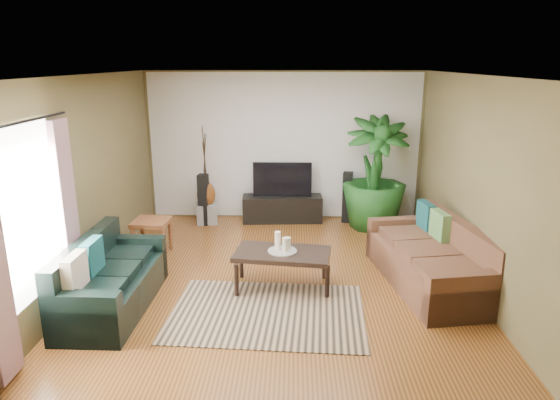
{
  "coord_description": "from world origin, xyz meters",
  "views": [
    {
      "loc": [
        0.19,
        -6.29,
        2.87
      ],
      "look_at": [
        0.0,
        0.2,
        1.05
      ],
      "focal_mm": 32.0,
      "sensor_mm": 36.0,
      "label": 1
    }
  ],
  "objects_px": {
    "vase": "(206,195)",
    "tv_stand": "(282,209)",
    "television": "(282,179)",
    "pedestal": "(207,213)",
    "sofa_left": "(112,275)",
    "sofa_right": "(430,254)",
    "speaker_right": "(347,197)",
    "potted_plant": "(375,173)",
    "coffee_table": "(282,269)",
    "speaker_left": "(204,200)",
    "side_table": "(152,237)"
  },
  "relations": [
    {
      "from": "speaker_right",
      "to": "vase",
      "type": "distance_m",
      "value": 2.57
    },
    {
      "from": "speaker_left",
      "to": "side_table",
      "type": "distance_m",
      "value": 1.57
    },
    {
      "from": "speaker_left",
      "to": "sofa_left",
      "type": "bearing_deg",
      "value": -91.57
    },
    {
      "from": "television",
      "to": "potted_plant",
      "type": "distance_m",
      "value": 1.65
    },
    {
      "from": "coffee_table",
      "to": "sofa_right",
      "type": "bearing_deg",
      "value": 12.02
    },
    {
      "from": "sofa_left",
      "to": "pedestal",
      "type": "bearing_deg",
      "value": -8.8
    },
    {
      "from": "sofa_right",
      "to": "speaker_right",
      "type": "distance_m",
      "value": 2.76
    },
    {
      "from": "coffee_table",
      "to": "television",
      "type": "relative_size",
      "value": 1.15
    },
    {
      "from": "potted_plant",
      "to": "television",
      "type": "bearing_deg",
      "value": 169.59
    },
    {
      "from": "speaker_left",
      "to": "pedestal",
      "type": "bearing_deg",
      "value": 81.73
    },
    {
      "from": "side_table",
      "to": "speaker_right",
      "type": "bearing_deg",
      "value": 28.62
    },
    {
      "from": "potted_plant",
      "to": "vase",
      "type": "height_order",
      "value": "potted_plant"
    },
    {
      "from": "coffee_table",
      "to": "speaker_left",
      "type": "height_order",
      "value": "speaker_left"
    },
    {
      "from": "coffee_table",
      "to": "speaker_right",
      "type": "relative_size",
      "value": 1.31
    },
    {
      "from": "speaker_right",
      "to": "pedestal",
      "type": "bearing_deg",
      "value": -165.69
    },
    {
      "from": "pedestal",
      "to": "vase",
      "type": "distance_m",
      "value": 0.35
    },
    {
      "from": "sofa_left",
      "to": "side_table",
      "type": "distance_m",
      "value": 1.7
    },
    {
      "from": "sofa_right",
      "to": "vase",
      "type": "bearing_deg",
      "value": -136.4
    },
    {
      "from": "side_table",
      "to": "television",
      "type": "bearing_deg",
      "value": 41.32
    },
    {
      "from": "sofa_right",
      "to": "tv_stand",
      "type": "bearing_deg",
      "value": -152.75
    },
    {
      "from": "coffee_table",
      "to": "television",
      "type": "xyz_separation_m",
      "value": [
        -0.07,
        2.79,
        0.55
      ]
    },
    {
      "from": "speaker_right",
      "to": "potted_plant",
      "type": "relative_size",
      "value": 0.47
    },
    {
      "from": "sofa_left",
      "to": "sofa_right",
      "type": "height_order",
      "value": "same"
    },
    {
      "from": "side_table",
      "to": "potted_plant",
      "type": "bearing_deg",
      "value": 21.61
    },
    {
      "from": "potted_plant",
      "to": "speaker_left",
      "type": "bearing_deg",
      "value": 178.89
    },
    {
      "from": "sofa_right",
      "to": "speaker_left",
      "type": "distance_m",
      "value": 4.16
    },
    {
      "from": "coffee_table",
      "to": "speaker_right",
      "type": "xyz_separation_m",
      "value": [
        1.12,
        2.79,
        0.22
      ]
    },
    {
      "from": "coffee_table",
      "to": "speaker_right",
      "type": "height_order",
      "value": "speaker_right"
    },
    {
      "from": "vase",
      "to": "coffee_table",
      "type": "bearing_deg",
      "value": -61.39
    },
    {
      "from": "tv_stand",
      "to": "speaker_right",
      "type": "height_order",
      "value": "speaker_right"
    },
    {
      "from": "tv_stand",
      "to": "potted_plant",
      "type": "distance_m",
      "value": 1.8
    },
    {
      "from": "coffee_table",
      "to": "speaker_right",
      "type": "distance_m",
      "value": 3.01
    },
    {
      "from": "television",
      "to": "vase",
      "type": "xyz_separation_m",
      "value": [
        -1.38,
        -0.14,
        -0.26
      ]
    },
    {
      "from": "vase",
      "to": "tv_stand",
      "type": "bearing_deg",
      "value": 5.81
    },
    {
      "from": "sofa_left",
      "to": "pedestal",
      "type": "height_order",
      "value": "sofa_left"
    },
    {
      "from": "tv_stand",
      "to": "pedestal",
      "type": "relative_size",
      "value": 3.95
    },
    {
      "from": "speaker_right",
      "to": "sofa_right",
      "type": "bearing_deg",
      "value": -61.66
    },
    {
      "from": "potted_plant",
      "to": "pedestal",
      "type": "xyz_separation_m",
      "value": [
        -2.99,
        0.16,
        -0.8
      ]
    },
    {
      "from": "sofa_left",
      "to": "pedestal",
      "type": "distance_m",
      "value": 3.32
    },
    {
      "from": "tv_stand",
      "to": "speaker_left",
      "type": "relative_size",
      "value": 1.56
    },
    {
      "from": "television",
      "to": "pedestal",
      "type": "distance_m",
      "value": 1.51
    },
    {
      "from": "television",
      "to": "side_table",
      "type": "distance_m",
      "value": 2.63
    },
    {
      "from": "speaker_right",
      "to": "pedestal",
      "type": "relative_size",
      "value": 2.54
    },
    {
      "from": "coffee_table",
      "to": "speaker_right",
      "type": "bearing_deg",
      "value": 75.7
    },
    {
      "from": "coffee_table",
      "to": "potted_plant",
      "type": "height_order",
      "value": "potted_plant"
    },
    {
      "from": "potted_plant",
      "to": "side_table",
      "type": "xyz_separation_m",
      "value": [
        -3.55,
        -1.41,
        -0.71
      ]
    },
    {
      "from": "speaker_left",
      "to": "pedestal",
      "type": "relative_size",
      "value": 2.54
    },
    {
      "from": "speaker_right",
      "to": "pedestal",
      "type": "xyz_separation_m",
      "value": [
        -2.56,
        -0.14,
        -0.28
      ]
    },
    {
      "from": "sofa_right",
      "to": "speaker_right",
      "type": "height_order",
      "value": "speaker_right"
    },
    {
      "from": "speaker_right",
      "to": "sofa_left",
      "type": "bearing_deg",
      "value": -121.34
    }
  ]
}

